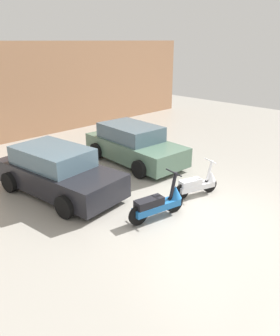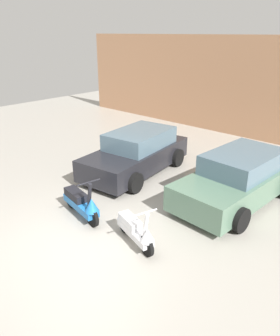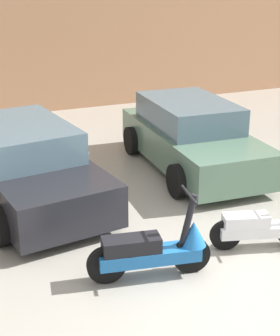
# 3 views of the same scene
# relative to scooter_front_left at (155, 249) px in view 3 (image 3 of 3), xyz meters

# --- Properties ---
(ground_plane) EXTENTS (28.00, 28.00, 0.00)m
(ground_plane) POSITION_rel_scooter_front_left_xyz_m (0.74, -0.55, -0.38)
(ground_plane) COLOR #9E998E
(wall_back) EXTENTS (19.60, 0.12, 3.93)m
(wall_back) POSITION_rel_scooter_front_left_xyz_m (0.74, 8.51, 1.59)
(wall_back) COLOR tan
(wall_back) RESTS_ON ground_plane
(scooter_front_left) EXTENTS (1.53, 0.62, 1.08)m
(scooter_front_left) POSITION_rel_scooter_front_left_xyz_m (0.00, 0.00, 0.00)
(scooter_front_left) COLOR black
(scooter_front_left) RESTS_ON ground_plane
(scooter_front_right) EXTENTS (1.32, 0.65, 0.95)m
(scooter_front_right) POSITION_rel_scooter_front_left_xyz_m (1.65, 0.07, -0.05)
(scooter_front_right) COLOR black
(scooter_front_right) RESTS_ON ground_plane
(car_rear_left) EXTENTS (2.17, 3.92, 1.27)m
(car_rear_left) POSITION_rel_scooter_front_left_xyz_m (-0.94, 2.88, 0.23)
(car_rear_left) COLOR black
(car_rear_left) RESTS_ON ground_plane
(car_rear_center) EXTENTS (2.00, 3.84, 1.27)m
(car_rear_center) POSITION_rel_scooter_front_left_xyz_m (2.25, 3.21, 0.23)
(car_rear_center) COLOR #51705B
(car_rear_center) RESTS_ON ground_plane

